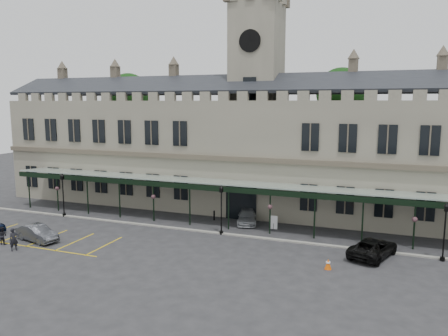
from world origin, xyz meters
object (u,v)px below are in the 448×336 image
(clock_tower, at_px, (257,90))
(person_a, at_px, (14,239))
(car_van, at_px, (373,248))
(person_b, at_px, (2,235))
(car_left_b, at_px, (37,233))
(sign_board, at_px, (274,223))
(lamp_post_mid, at_px, (221,205))
(lamp_post_left, at_px, (63,191))
(lamp_post_right, at_px, (445,226))
(car_taxi, at_px, (247,216))
(traffic_cone, at_px, (328,264))
(station_building, at_px, (256,151))

(clock_tower, distance_m, person_a, 27.74)
(car_van, xyz_separation_m, person_b, (-29.26, -7.88, 0.04))
(person_a, bearing_deg, car_left_b, 28.51)
(clock_tower, relative_size, sign_board, 19.49)
(lamp_post_mid, height_order, person_a, lamp_post_mid)
(clock_tower, height_order, person_b, clock_tower)
(lamp_post_left, relative_size, person_b, 3.03)
(clock_tower, xyz_separation_m, car_van, (13.00, -11.80, -12.39))
(car_left_b, distance_m, car_van, 27.87)
(lamp_post_right, height_order, person_a, lamp_post_right)
(lamp_post_right, height_order, car_taxi, lamp_post_right)
(clock_tower, height_order, car_van, clock_tower)
(clock_tower, height_order, person_a, clock_tower)
(traffic_cone, height_order, car_taxi, car_taxi)
(clock_tower, height_order, car_taxi, clock_tower)
(person_a, bearing_deg, person_b, 94.13)
(lamp_post_left, bearing_deg, car_left_b, -64.66)
(car_left_b, bearing_deg, lamp_post_right, -64.94)
(station_building, distance_m, sign_board, 10.06)
(lamp_post_left, distance_m, traffic_cone, 28.37)
(car_taxi, height_order, person_b, person_b)
(car_left_b, bearing_deg, car_taxi, -39.40)
(lamp_post_mid, distance_m, car_left_b, 16.09)
(lamp_post_right, bearing_deg, sign_board, 165.41)
(station_building, relative_size, car_taxi, 13.37)
(station_building, bearing_deg, lamp_post_left, -149.43)
(sign_board, bearing_deg, person_a, -139.48)
(lamp_post_mid, bearing_deg, lamp_post_right, -1.08)
(station_building, relative_size, person_a, 32.22)
(lamp_post_mid, bearing_deg, sign_board, 39.48)
(lamp_post_right, relative_size, person_a, 2.42)
(station_building, relative_size, car_van, 11.57)
(lamp_post_right, height_order, person_b, lamp_post_right)
(lamp_post_left, distance_m, lamp_post_right, 35.66)
(sign_board, height_order, car_left_b, car_left_b)
(lamp_post_right, height_order, car_van, lamp_post_right)
(person_a, bearing_deg, car_taxi, -20.03)
(sign_board, bearing_deg, lamp_post_mid, -136.43)
(clock_tower, relative_size, car_van, 4.78)
(car_taxi, xyz_separation_m, car_van, (12.00, -5.68, 0.07))
(clock_tower, xyz_separation_m, car_taxi, (1.00, -6.13, -12.46))
(lamp_post_left, distance_m, sign_board, 22.01)
(traffic_cone, bearing_deg, clock_tower, 122.89)
(lamp_post_mid, bearing_deg, person_a, -144.49)
(clock_tower, distance_m, lamp_post_mid, 14.82)
(clock_tower, bearing_deg, station_building, -90.00)
(sign_board, distance_m, car_taxi, 3.17)
(car_left_b, distance_m, person_a, 2.61)
(lamp_post_left, bearing_deg, person_a, -70.13)
(lamp_post_left, xyz_separation_m, car_left_b, (3.52, -7.43, -2.03))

